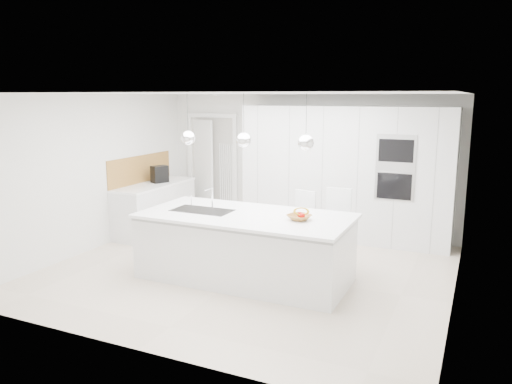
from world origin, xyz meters
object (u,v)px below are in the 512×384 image
at_px(island_base, 244,249).
at_px(bar_stool_left, 302,228).
at_px(bar_stool_right, 335,230).
at_px(fruit_bowl, 299,217).
at_px(espresso_machine, 160,174).

xyz_separation_m(island_base, bar_stool_left, (0.48, 1.00, 0.10)).
bearing_deg(bar_stool_right, fruit_bowl, -109.57).
relative_size(island_base, bar_stool_right, 2.42).
height_order(fruit_bowl, bar_stool_left, bar_stool_left).
bearing_deg(island_base, fruit_bowl, 3.15).
xyz_separation_m(island_base, fruit_bowl, (0.76, 0.04, 0.51)).
bearing_deg(bar_stool_right, bar_stool_left, 166.01).
relative_size(fruit_bowl, espresso_machine, 0.95).
bearing_deg(fruit_bowl, island_base, -176.85).
relative_size(bar_stool_left, bar_stool_right, 0.92).
height_order(island_base, espresso_machine, espresso_machine).
distance_m(espresso_machine, bar_stool_left, 3.12).
distance_m(island_base, espresso_machine, 3.09).
bearing_deg(bar_stool_left, bar_stool_right, -1.00).
height_order(bar_stool_left, bar_stool_right, bar_stool_right).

